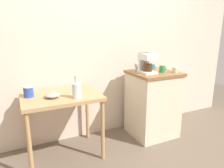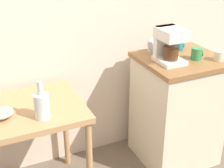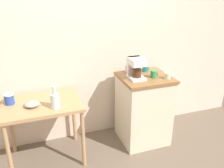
% 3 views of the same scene
% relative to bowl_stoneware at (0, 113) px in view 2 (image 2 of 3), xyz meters
% --- Properties ---
extents(wooden_table, '(0.86, 0.62, 0.76)m').
position_rel_bowl_stoneware_xyz_m(wooden_table, '(0.10, 0.06, -0.13)').
color(wooden_table, tan).
rests_on(wooden_table, ground_plane).
extents(kitchen_counter, '(0.63, 0.59, 0.92)m').
position_rel_bowl_stoneware_xyz_m(kitchen_counter, '(1.37, 0.05, -0.33)').
color(kitchen_counter, beige).
rests_on(kitchen_counter, ground_plane).
extents(bowl_stoneware, '(0.16, 0.16, 0.05)m').
position_rel_bowl_stoneware_xyz_m(bowl_stoneware, '(0.00, 0.00, 0.00)').
color(bowl_stoneware, '#9E998C').
rests_on(bowl_stoneware, wooden_table).
extents(glass_carafe_vase, '(0.09, 0.09, 0.25)m').
position_rel_bowl_stoneware_xyz_m(glass_carafe_vase, '(0.24, -0.12, 0.06)').
color(glass_carafe_vase, silver).
rests_on(glass_carafe_vase, wooden_table).
extents(coffee_maker, '(0.18, 0.22, 0.26)m').
position_rel_bowl_stoneware_xyz_m(coffee_maker, '(1.23, 0.02, 0.27)').
color(coffee_maker, white).
rests_on(coffee_maker, kitchen_counter).
extents(mug_tall_green, '(0.09, 0.08, 0.09)m').
position_rel_bowl_stoneware_xyz_m(mug_tall_green, '(1.45, -0.03, 0.18)').
color(mug_tall_green, '#338C4C').
rests_on(mug_tall_green, kitchen_counter).
extents(mug_dark_teal, '(0.08, 0.08, 0.08)m').
position_rel_bowl_stoneware_xyz_m(mug_dark_teal, '(1.46, 0.21, 0.17)').
color(mug_dark_teal, teal).
rests_on(mug_dark_teal, kitchen_counter).
extents(mug_small_cream, '(0.09, 0.08, 0.08)m').
position_rel_bowl_stoneware_xyz_m(mug_small_cream, '(1.59, -0.12, 0.17)').
color(mug_small_cream, beige).
rests_on(mug_small_cream, kitchen_counter).
extents(table_clock, '(0.11, 0.05, 0.12)m').
position_rel_bowl_stoneware_xyz_m(table_clock, '(1.24, 0.24, 0.19)').
color(table_clock, '#B2B5BA').
rests_on(table_clock, kitchen_counter).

